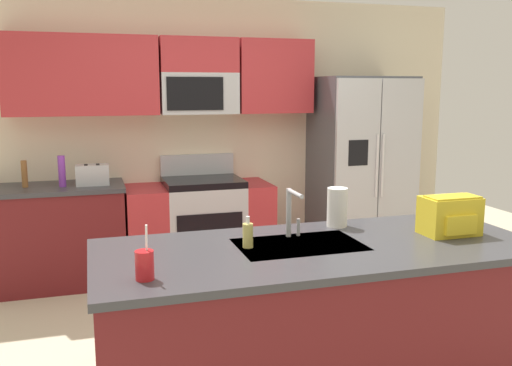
# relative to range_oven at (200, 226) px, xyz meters

# --- Properties ---
(ground_plane) EXTENTS (9.00, 9.00, 0.00)m
(ground_plane) POSITION_rel_range_oven_xyz_m (0.19, -1.80, -0.44)
(ground_plane) COLOR beige
(ground_plane) RESTS_ON ground
(kitchen_wall_unit) EXTENTS (5.20, 0.43, 2.60)m
(kitchen_wall_unit) POSITION_rel_range_oven_xyz_m (0.05, 0.28, 1.03)
(kitchen_wall_unit) COLOR beige
(kitchen_wall_unit) RESTS_ON ground
(back_counter) EXTENTS (1.18, 0.63, 0.90)m
(back_counter) POSITION_rel_range_oven_xyz_m (-1.28, -0.00, 0.01)
(back_counter) COLOR maroon
(back_counter) RESTS_ON ground
(range_oven) EXTENTS (1.36, 0.61, 1.10)m
(range_oven) POSITION_rel_range_oven_xyz_m (0.00, 0.00, 0.00)
(range_oven) COLOR #B7BABF
(range_oven) RESTS_ON ground
(refrigerator) EXTENTS (0.90, 0.76, 1.85)m
(refrigerator) POSITION_rel_range_oven_xyz_m (1.65, -0.07, 0.48)
(refrigerator) COLOR #4C4F54
(refrigerator) RESTS_ON ground
(island_counter) EXTENTS (2.41, 0.99, 0.90)m
(island_counter) POSITION_rel_range_oven_xyz_m (0.20, -2.37, 0.01)
(island_counter) COLOR maroon
(island_counter) RESTS_ON ground
(toaster) EXTENTS (0.28, 0.16, 0.18)m
(toaster) POSITION_rel_range_oven_xyz_m (-0.95, -0.05, 0.55)
(toaster) COLOR #B7BABF
(toaster) RESTS_ON back_counter
(pepper_mill) EXTENTS (0.05, 0.05, 0.23)m
(pepper_mill) POSITION_rel_range_oven_xyz_m (-1.51, -0.00, 0.57)
(pepper_mill) COLOR brown
(pepper_mill) RESTS_ON back_counter
(bottle_purple) EXTENTS (0.06, 0.06, 0.27)m
(bottle_purple) POSITION_rel_range_oven_xyz_m (-1.20, -0.06, 0.59)
(bottle_purple) COLOR purple
(bottle_purple) RESTS_ON back_counter
(sink_faucet) EXTENTS (0.08, 0.21, 0.28)m
(sink_faucet) POSITION_rel_range_oven_xyz_m (0.11, -2.18, 0.62)
(sink_faucet) COLOR #B7BABF
(sink_faucet) RESTS_ON island_counter
(drink_cup_red) EXTENTS (0.08, 0.08, 0.25)m
(drink_cup_red) POSITION_rel_range_oven_xyz_m (-0.76, -2.64, 0.52)
(drink_cup_red) COLOR red
(drink_cup_red) RESTS_ON island_counter
(soap_dispenser) EXTENTS (0.06, 0.06, 0.17)m
(soap_dispenser) POSITION_rel_range_oven_xyz_m (-0.18, -2.29, 0.53)
(soap_dispenser) COLOR #D8CC66
(soap_dispenser) RESTS_ON island_counter
(paper_towel_roll) EXTENTS (0.12, 0.12, 0.24)m
(paper_towel_roll) POSITION_rel_range_oven_xyz_m (0.47, -2.02, 0.58)
(paper_towel_roll) COLOR white
(paper_towel_roll) RESTS_ON island_counter
(backpack) EXTENTS (0.32, 0.22, 0.23)m
(backpack) POSITION_rel_range_oven_xyz_m (1.02, -2.38, 0.57)
(backpack) COLOR yellow
(backpack) RESTS_ON island_counter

